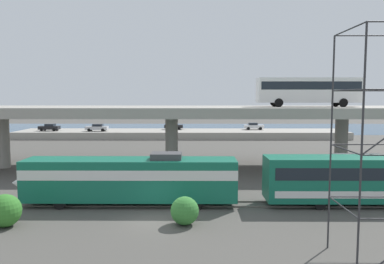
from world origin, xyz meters
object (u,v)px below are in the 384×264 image
(transit_bus_on_overpass, at_px, (308,89))
(service_truck_west, at_px, (350,169))
(train_locomotive, at_px, (120,178))
(parked_car_2, at_px, (173,126))
(parked_car_0, at_px, (49,127))
(parked_car_1, at_px, (254,126))
(parked_car_3, at_px, (97,127))

(transit_bus_on_overpass, relative_size, service_truck_west, 1.76)
(train_locomotive, height_order, parked_car_2, train_locomotive)
(parked_car_0, height_order, parked_car_2, same)
(train_locomotive, xyz_separation_m, parked_car_2, (1.30, 53.34, 0.05))
(parked_car_0, xyz_separation_m, parked_car_2, (25.71, 3.63, -0.00))
(transit_bus_on_overpass, xyz_separation_m, parked_car_2, (-18.06, 37.57, -7.22))
(parked_car_2, bearing_deg, transit_bus_on_overpass, -64.32)
(service_truck_west, height_order, parked_car_1, service_truck_west)
(service_truck_west, bearing_deg, transit_bus_on_overpass, -80.88)
(service_truck_west, height_order, parked_car_3, service_truck_west)
(transit_bus_on_overpass, relative_size, parked_car_1, 2.88)
(service_truck_west, distance_m, parked_car_0, 62.54)
(service_truck_west, xyz_separation_m, parked_car_1, (-2.15, 46.54, 0.60))
(parked_car_3, bearing_deg, train_locomotive, 106.24)
(parked_car_3, bearing_deg, service_truck_west, 129.52)
(parked_car_0, bearing_deg, parked_car_2, -171.97)
(transit_bus_on_overpass, bearing_deg, parked_car_3, 135.24)
(train_locomotive, bearing_deg, parked_car_2, -91.40)
(train_locomotive, height_order, parked_car_3, train_locomotive)
(parked_car_2, relative_size, parked_car_3, 0.88)
(train_locomotive, relative_size, service_truck_west, 2.63)
(train_locomotive, height_order, parked_car_1, train_locomotive)
(train_locomotive, bearing_deg, parked_car_1, -109.40)
(parked_car_0, bearing_deg, service_truck_west, 136.35)
(parked_car_3, bearing_deg, parked_car_2, -165.10)
(transit_bus_on_overpass, height_order, parked_car_1, transit_bus_on_overpass)
(parked_car_2, bearing_deg, parked_car_0, -171.97)
(parked_car_0, distance_m, parked_car_2, 25.97)
(service_truck_west, relative_size, parked_car_0, 1.65)
(train_locomotive, distance_m, parked_car_0, 55.38)
(parked_car_0, height_order, parked_car_3, same)
(parked_car_1, bearing_deg, parked_car_0, -175.53)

